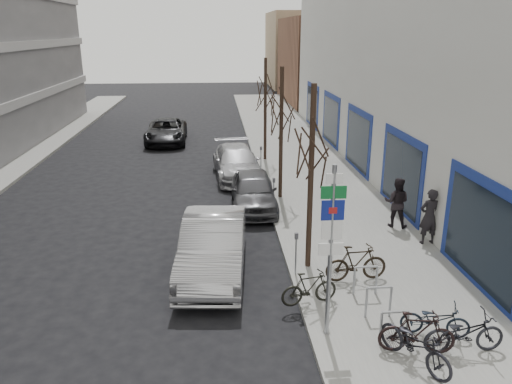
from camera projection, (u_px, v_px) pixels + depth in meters
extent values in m
plane|color=black|center=(223.00, 344.00, 11.42)|extent=(120.00, 120.00, 0.00)
cube|color=slate|center=(324.00, 197.00, 21.22)|extent=(5.00, 70.00, 0.15)
cube|color=brown|center=(347.00, 60.00, 49.10)|extent=(12.00, 14.00, 8.00)
cube|color=#937A5B|center=(321.00, 50.00, 63.20)|extent=(13.00, 12.00, 9.00)
cylinder|color=gray|center=(330.00, 257.00, 10.96)|extent=(0.10, 0.10, 4.20)
cube|color=white|center=(334.00, 179.00, 10.37)|extent=(0.35, 0.03, 0.22)
cube|color=#0C5926|center=(334.00, 192.00, 10.47)|extent=(0.55, 0.03, 0.28)
cube|color=navy|center=(333.00, 210.00, 10.59)|extent=(0.50, 0.03, 0.45)
cube|color=maroon|center=(333.00, 210.00, 10.58)|extent=(0.18, 0.02, 0.14)
cube|color=white|center=(332.00, 230.00, 10.73)|extent=(0.45, 0.03, 0.45)
cube|color=white|center=(331.00, 249.00, 10.87)|extent=(0.55, 0.03, 0.28)
cylinder|color=gray|center=(381.00, 328.00, 11.05)|extent=(0.06, 0.06, 0.80)
cylinder|color=gray|center=(407.00, 327.00, 11.09)|extent=(0.06, 0.06, 0.80)
cylinder|color=gray|center=(395.00, 312.00, 10.95)|extent=(0.60, 0.06, 0.06)
cylinder|color=gray|center=(366.00, 303.00, 12.09)|extent=(0.06, 0.06, 0.80)
cylinder|color=gray|center=(390.00, 302.00, 12.14)|extent=(0.06, 0.06, 0.80)
cylinder|color=gray|center=(380.00, 287.00, 11.99)|extent=(0.60, 0.06, 0.06)
cylinder|color=gray|center=(354.00, 281.00, 13.13)|extent=(0.06, 0.06, 0.80)
cylinder|color=gray|center=(376.00, 280.00, 13.18)|extent=(0.06, 0.06, 0.80)
cylinder|color=gray|center=(366.00, 267.00, 13.03)|extent=(0.60, 0.06, 0.06)
cylinder|color=black|center=(311.00, 182.00, 14.09)|extent=(0.16, 0.16, 5.50)
cylinder|color=black|center=(281.00, 136.00, 20.25)|extent=(0.16, 0.16, 5.50)
cylinder|color=black|center=(265.00, 111.00, 26.41)|extent=(0.16, 0.16, 5.50)
cylinder|color=gray|center=(296.00, 256.00, 14.21)|extent=(0.05, 0.05, 1.10)
cube|color=#3F3F44|center=(296.00, 236.00, 14.02)|extent=(0.10, 0.08, 0.18)
cylinder|color=gray|center=(274.00, 196.00, 19.43)|extent=(0.05, 0.05, 1.10)
cube|color=#3F3F44|center=(274.00, 180.00, 19.23)|extent=(0.10, 0.08, 0.18)
cylinder|color=gray|center=(261.00, 161.00, 24.64)|extent=(0.05, 0.05, 1.10)
cube|color=#3F3F44|center=(261.00, 148.00, 24.45)|extent=(0.10, 0.08, 0.18)
imported|color=black|center=(416.00, 341.00, 10.32)|extent=(1.39, 1.90, 1.14)
imported|color=black|center=(417.00, 332.00, 10.72)|extent=(1.72, 0.76, 1.01)
imported|color=black|center=(435.00, 317.00, 11.35)|extent=(1.61, 0.89, 0.94)
imported|color=black|center=(309.00, 288.00, 12.67)|extent=(1.58, 0.77, 0.92)
imported|color=black|center=(464.00, 330.00, 10.73)|extent=(1.81, 0.57, 1.10)
imported|color=black|center=(356.00, 263.00, 13.85)|extent=(1.82, 0.67, 1.08)
imported|color=#A5A5AA|center=(213.00, 246.00, 14.57)|extent=(2.19, 5.25, 1.69)
imported|color=#434347|center=(253.00, 191.00, 19.90)|extent=(1.82, 4.39, 1.49)
imported|color=#A1A1A6|center=(237.00, 162.00, 24.12)|extent=(2.47, 5.31, 1.50)
imported|color=black|center=(166.00, 131.00, 31.63)|extent=(2.56, 5.38, 1.48)
imported|color=black|center=(429.00, 217.00, 16.17)|extent=(0.72, 0.51, 1.87)
imported|color=black|center=(397.00, 202.00, 17.61)|extent=(0.80, 0.70, 1.82)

